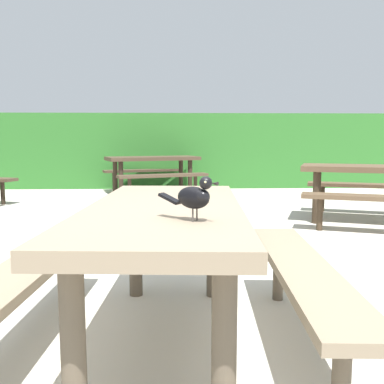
# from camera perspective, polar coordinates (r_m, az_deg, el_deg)

# --- Properties ---
(ground_plane) EXTENTS (60.00, 60.00, 0.00)m
(ground_plane) POSITION_cam_1_polar(r_m,az_deg,el_deg) (2.25, -2.79, -21.18)
(ground_plane) COLOR beige
(hedge_wall) EXTENTS (28.00, 1.58, 1.65)m
(hedge_wall) POSITION_cam_1_polar(r_m,az_deg,el_deg) (10.04, -2.24, 5.64)
(hedge_wall) COLOR #2D6B28
(hedge_wall) RESTS_ON ground
(picnic_table_foreground) EXTENTS (1.78, 1.84, 0.74)m
(picnic_table_foreground) POSITION_cam_1_polar(r_m,az_deg,el_deg) (2.17, -3.66, -6.56)
(picnic_table_foreground) COLOR #84725B
(picnic_table_foreground) RESTS_ON ground
(bird_grackle) EXTENTS (0.24, 0.20, 0.18)m
(bird_grackle) POSITION_cam_1_polar(r_m,az_deg,el_deg) (1.68, 0.47, -0.55)
(bird_grackle) COLOR black
(bird_grackle) RESTS_ON picnic_table_foreground
(picnic_table_mid_right) EXTENTS (2.19, 2.17, 0.74)m
(picnic_table_mid_right) POSITION_cam_1_polar(r_m,az_deg,el_deg) (5.90, 23.41, 1.49)
(picnic_table_mid_right) COLOR brown
(picnic_table_mid_right) RESTS_ON ground
(picnic_table_far_centre) EXTENTS (2.18, 2.16, 0.74)m
(picnic_table_far_centre) POSITION_cam_1_polar(r_m,az_deg,el_deg) (8.49, -5.35, 3.55)
(picnic_table_far_centre) COLOR #473828
(picnic_table_far_centre) RESTS_ON ground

